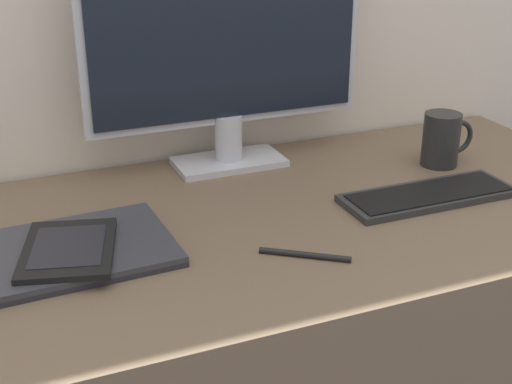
{
  "coord_description": "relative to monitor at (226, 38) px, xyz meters",
  "views": [
    {
      "loc": [
        -0.39,
        -0.73,
        1.25
      ],
      "look_at": [
        -0.01,
        0.2,
        0.81
      ],
      "focal_mm": 50.0,
      "sensor_mm": 36.0,
      "label": 1
    }
  ],
  "objects": [
    {
      "name": "pen",
      "position": [
        -0.03,
        -0.39,
        -0.24
      ],
      "size": [
        0.11,
        0.09,
        0.01
      ],
      "color": "black",
      "rests_on": "desk"
    },
    {
      "name": "laptop",
      "position": [
        -0.37,
        -0.26,
        -0.23
      ],
      "size": [
        0.36,
        0.22,
        0.02
      ],
      "color": "#232328",
      "rests_on": "desk"
    },
    {
      "name": "coffee_mug",
      "position": [
        0.38,
        -0.16,
        -0.19
      ],
      "size": [
        0.11,
        0.07,
        0.1
      ],
      "color": "black",
      "rests_on": "desk"
    },
    {
      "name": "ereader",
      "position": [
        -0.34,
        -0.28,
        -0.22
      ],
      "size": [
        0.17,
        0.2,
        0.01
      ],
      "color": "black",
      "rests_on": "laptop"
    },
    {
      "name": "monitor",
      "position": [
        0.0,
        0.0,
        0.0
      ],
      "size": [
        0.53,
        0.11,
        0.45
      ],
      "color": "#B7B7BC",
      "rests_on": "desk"
    },
    {
      "name": "keyboard",
      "position": [
        0.26,
        -0.29,
        -0.24
      ],
      "size": [
        0.31,
        0.11,
        0.01
      ],
      "color": "#282828",
      "rests_on": "desk"
    }
  ]
}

